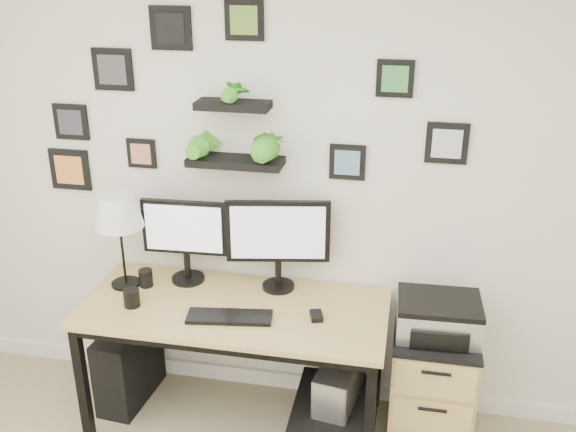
% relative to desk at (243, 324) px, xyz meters
% --- Properties ---
extents(room, '(4.00, 4.00, 4.00)m').
position_rel_desk_xyz_m(room, '(0.22, 0.32, -0.58)').
color(room, tan).
rests_on(room, ground).
extents(desk, '(1.60, 0.70, 0.75)m').
position_rel_desk_xyz_m(desk, '(0.00, 0.00, 0.00)').
color(desk, tan).
rests_on(desk, ground).
extents(monitor_left, '(0.47, 0.19, 0.48)m').
position_rel_desk_xyz_m(monitor_left, '(-0.36, 0.18, 0.41)').
color(monitor_left, black).
rests_on(monitor_left, desk).
extents(monitor_right, '(0.55, 0.21, 0.51)m').
position_rel_desk_xyz_m(monitor_right, '(0.15, 0.20, 0.43)').
color(monitor_right, black).
rests_on(monitor_right, desk).
extents(keyboard, '(0.44, 0.20, 0.02)m').
position_rel_desk_xyz_m(keyboard, '(-0.02, -0.16, 0.13)').
color(keyboard, black).
rests_on(keyboard, desk).
extents(mouse, '(0.08, 0.11, 0.03)m').
position_rel_desk_xyz_m(mouse, '(0.41, -0.07, 0.14)').
color(mouse, black).
rests_on(mouse, desk).
extents(table_lamp, '(0.26, 0.26, 0.53)m').
position_rel_desk_xyz_m(table_lamp, '(-0.69, 0.07, 0.55)').
color(table_lamp, black).
rests_on(table_lamp, desk).
extents(mug, '(0.08, 0.08, 0.09)m').
position_rel_desk_xyz_m(mug, '(-0.56, -0.13, 0.17)').
color(mug, black).
rests_on(mug, desk).
extents(pen_cup, '(0.08, 0.08, 0.10)m').
position_rel_desk_xyz_m(pen_cup, '(-0.57, 0.08, 0.17)').
color(pen_cup, black).
rests_on(pen_cup, desk).
extents(pc_tower_black, '(0.25, 0.49, 0.47)m').
position_rel_desk_xyz_m(pc_tower_black, '(-0.71, 0.05, -0.39)').
color(pc_tower_black, black).
rests_on(pc_tower_black, ground).
extents(pc_tower_grey, '(0.25, 0.45, 0.42)m').
position_rel_desk_xyz_m(pc_tower_grey, '(0.53, 0.03, -0.41)').
color(pc_tower_grey, gray).
rests_on(pc_tower_grey, ground).
extents(file_cabinet, '(0.43, 0.53, 0.67)m').
position_rel_desk_xyz_m(file_cabinet, '(1.01, 0.06, -0.29)').
color(file_cabinet, tan).
rests_on(file_cabinet, ground).
extents(printer, '(0.42, 0.35, 0.19)m').
position_rel_desk_xyz_m(printer, '(1.01, 0.04, 0.14)').
color(printer, silver).
rests_on(printer, file_cabinet).
extents(wall_decor, '(2.29, 0.18, 1.05)m').
position_rel_desk_xyz_m(wall_decor, '(-0.12, 0.26, 1.03)').
color(wall_decor, black).
rests_on(wall_decor, ground).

